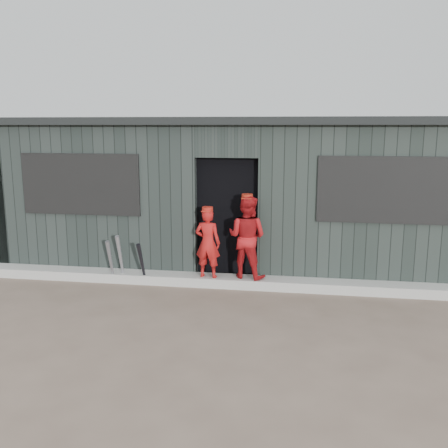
% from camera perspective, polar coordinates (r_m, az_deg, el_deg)
% --- Properties ---
extents(ground, '(80.00, 80.00, 0.00)m').
position_cam_1_polar(ground, '(6.28, -2.65, -12.19)').
color(ground, brown).
rests_on(ground, ground).
extents(curb, '(8.00, 0.36, 0.15)m').
position_cam_1_polar(curb, '(7.93, 0.02, -6.54)').
color(curb, '#A5A5A0').
rests_on(curb, ground).
extents(bat_left, '(0.07, 0.30, 0.81)m').
position_cam_1_polar(bat_left, '(8.14, -11.73, -3.91)').
color(bat_left, '#97979F').
rests_on(bat_left, ground).
extents(bat_mid, '(0.07, 0.27, 0.73)m').
position_cam_1_polar(bat_mid, '(8.15, -12.82, -4.22)').
color(bat_mid, gray).
rests_on(bat_mid, ground).
extents(bat_right, '(0.09, 0.33, 0.71)m').
position_cam_1_polar(bat_right, '(7.96, -9.35, -4.51)').
color(bat_right, black).
rests_on(bat_right, ground).
extents(player_red_left, '(0.42, 0.30, 1.09)m').
position_cam_1_polar(player_red_left, '(7.76, -1.87, -2.19)').
color(player_red_left, '#B31716').
rests_on(player_red_left, curb).
extents(player_red_right, '(0.75, 0.66, 1.29)m').
position_cam_1_polar(player_red_right, '(7.74, 2.63, -1.48)').
color(player_red_right, '#B11519').
rests_on(player_red_right, curb).
extents(player_grey_back, '(0.68, 0.49, 1.28)m').
position_cam_1_polar(player_grey_back, '(8.32, 5.04, -1.70)').
color(player_grey_back, '#A7A7A7').
rests_on(player_grey_back, ground).
extents(dugout, '(8.30, 3.30, 2.62)m').
position_cam_1_polar(dugout, '(9.30, 1.66, 3.74)').
color(dugout, black).
rests_on(dugout, ground).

